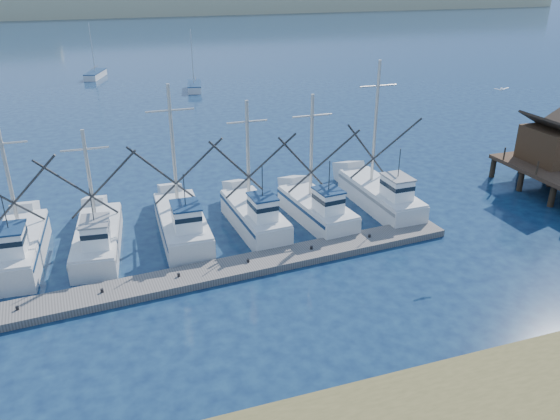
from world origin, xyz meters
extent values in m
plane|color=#0C1937|center=(0.00, 0.00, 0.00)|extent=(500.00, 500.00, 0.00)
cube|color=slate|center=(-7.38, 6.87, 0.21)|extent=(31.95, 4.46, 0.43)
cube|color=#4C331E|center=(21.50, 12.00, 3.30)|extent=(4.00, 4.00, 2.60)
cube|color=silver|center=(-16.66, 12.09, 0.77)|extent=(2.89, 7.85, 1.54)
cube|color=white|center=(-16.66, 10.12, 2.29)|extent=(1.53, 1.96, 1.50)
cylinder|color=#B7B2A8|center=(-16.66, 13.41, 4.83)|extent=(0.22, 0.22, 6.59)
cube|color=silver|center=(-12.35, 12.22, 0.65)|extent=(3.30, 8.18, 1.29)
cube|color=white|center=(-12.35, 10.18, 2.04)|extent=(1.64, 2.08, 1.50)
cylinder|color=#B7B2A8|center=(-12.35, 13.58, 4.23)|extent=(0.22, 0.22, 5.88)
cube|color=silver|center=(-7.23, 12.27, 0.76)|extent=(2.84, 8.13, 1.51)
cube|color=white|center=(-7.23, 10.20, 2.26)|extent=(1.59, 2.00, 1.50)
cylinder|color=#B7B2A8|center=(-7.23, 13.65, 5.49)|extent=(0.22, 0.22, 7.95)
cube|color=silver|center=(-2.60, 11.85, 0.76)|extent=(2.85, 7.38, 1.53)
cube|color=white|center=(-2.60, 10.00, 2.28)|extent=(1.50, 1.85, 1.50)
cylinder|color=#B7B2A8|center=(-2.60, 13.09, 4.90)|extent=(0.22, 0.22, 6.74)
cube|color=silver|center=(1.75, 11.78, 0.69)|extent=(3.25, 7.33, 1.39)
cube|color=white|center=(1.75, 9.97, 2.14)|extent=(1.62, 1.88, 1.50)
cylinder|color=#B7B2A8|center=(1.75, 13.00, 4.87)|extent=(0.22, 0.22, 6.98)
cube|color=silver|center=(6.84, 12.38, 0.77)|extent=(2.71, 8.35, 1.54)
cube|color=white|center=(6.84, 10.26, 2.29)|extent=(1.50, 2.06, 1.50)
cylinder|color=#B7B2A8|center=(6.84, 13.79, 5.83)|extent=(0.22, 0.22, 8.58)
cube|color=silver|center=(1.94, 56.83, 0.45)|extent=(2.73, 5.77, 0.90)
cylinder|color=#B7B2A8|center=(1.94, 57.13, 4.50)|extent=(0.12, 0.12, 7.20)
cube|color=silver|center=(-10.80, 71.01, 0.45)|extent=(3.62, 6.40, 0.90)
cylinder|color=#B7B2A8|center=(-10.80, 71.31, 4.50)|extent=(0.12, 0.12, 7.20)
sphere|color=white|center=(12.25, 8.20, 8.91)|extent=(0.19, 0.19, 0.19)
cube|color=white|center=(11.97, 8.20, 8.93)|extent=(0.47, 0.11, 0.13)
cube|color=white|center=(12.53, 8.20, 8.93)|extent=(0.47, 0.11, 0.13)
camera|label=1|loc=(-11.42, -19.10, 15.77)|focal=35.00mm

